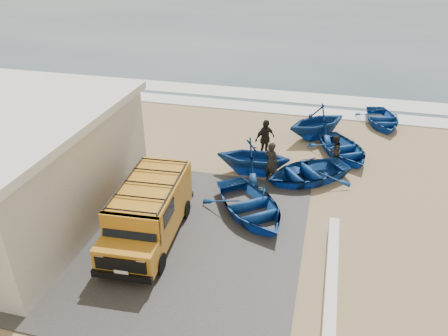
# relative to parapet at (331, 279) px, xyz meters

# --- Properties ---
(ground) EXTENTS (160.00, 160.00, 0.00)m
(ground) POSITION_rel_parapet_xyz_m (-5.00, 3.00, -0.28)
(ground) COLOR #9D845B
(slab) EXTENTS (12.00, 10.00, 0.05)m
(slab) POSITION_rel_parapet_xyz_m (-7.00, 1.00, -0.25)
(slab) COLOR #3D3B38
(slab) RESTS_ON ground
(ocean) EXTENTS (180.00, 88.00, 0.01)m
(ocean) POSITION_rel_parapet_xyz_m (-5.00, 59.00, -0.27)
(ocean) COLOR #385166
(ocean) RESTS_ON ground
(surf_line) EXTENTS (180.00, 1.60, 0.06)m
(surf_line) POSITION_rel_parapet_xyz_m (-5.00, 15.00, -0.25)
(surf_line) COLOR white
(surf_line) RESTS_ON ground
(surf_wash) EXTENTS (180.00, 2.20, 0.04)m
(surf_wash) POSITION_rel_parapet_xyz_m (-5.00, 17.50, -0.26)
(surf_wash) COLOR white
(surf_wash) RESTS_ON ground
(parapet) EXTENTS (0.35, 6.00, 0.55)m
(parapet) POSITION_rel_parapet_xyz_m (0.00, 0.00, 0.00)
(parapet) COLOR silver
(parapet) RESTS_ON ground
(van) EXTENTS (2.29, 5.16, 2.17)m
(van) POSITION_rel_parapet_xyz_m (-6.47, 0.98, 0.89)
(van) COLOR orange
(van) RESTS_ON ground
(boat_near_left) EXTENTS (4.92, 5.14, 0.87)m
(boat_near_left) POSITION_rel_parapet_xyz_m (-3.21, 3.21, 0.16)
(boat_near_left) COLOR navy
(boat_near_left) RESTS_ON ground
(boat_near_right) EXTENTS (4.93, 4.72, 0.83)m
(boat_near_right) POSITION_rel_parapet_xyz_m (-1.28, 6.50, 0.14)
(boat_near_right) COLOR navy
(boat_near_right) RESTS_ON ground
(boat_mid_left) EXTENTS (3.49, 3.07, 1.75)m
(boat_mid_left) POSITION_rel_parapet_xyz_m (-3.74, 6.55, 0.60)
(boat_mid_left) COLOR navy
(boat_mid_left) RESTS_ON ground
(boat_mid_right) EXTENTS (4.14, 4.57, 0.78)m
(boat_mid_right) POSITION_rel_parapet_xyz_m (0.26, 9.34, 0.11)
(boat_mid_right) COLOR navy
(boat_mid_right) RESTS_ON ground
(boat_far_left) EXTENTS (4.71, 4.69, 1.88)m
(boat_far_left) POSITION_rel_parapet_xyz_m (-1.17, 11.26, 0.66)
(boat_far_left) COLOR navy
(boat_far_left) RESTS_ON ground
(boat_far_right) EXTENTS (3.19, 4.01, 0.75)m
(boat_far_right) POSITION_rel_parapet_xyz_m (2.38, 13.92, 0.10)
(boat_far_right) COLOR navy
(boat_far_right) RESTS_ON ground
(fisherman_front) EXTENTS (0.83, 0.72, 1.92)m
(fisherman_front) POSITION_rel_parapet_xyz_m (-2.84, 6.03, 0.68)
(fisherman_front) COLOR black
(fisherman_front) RESTS_ON ground
(fisherman_middle) EXTENTS (0.85, 0.91, 1.49)m
(fisherman_middle) POSITION_rel_parapet_xyz_m (-0.18, 8.36, 0.47)
(fisherman_middle) COLOR black
(fisherman_middle) RESTS_ON ground
(fisherman_back) EXTENTS (1.13, 1.18, 1.97)m
(fisherman_back) POSITION_rel_parapet_xyz_m (-3.50, 8.33, 0.71)
(fisherman_back) COLOR black
(fisherman_back) RESTS_ON ground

